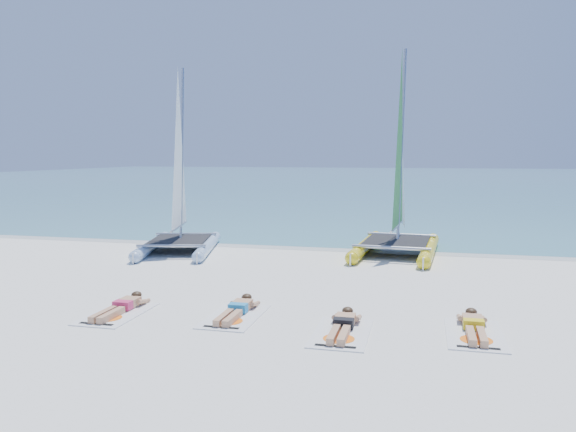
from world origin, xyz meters
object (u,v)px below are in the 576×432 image
Objects in this scene: towel_a at (117,314)px; towel_b at (234,317)px; catamaran_yellow at (400,185)px; sunbather_c at (343,324)px; sunbather_d at (474,325)px; sunbather_b at (237,309)px; towel_c at (342,333)px; towel_d at (475,334)px; sunbather_a at (122,306)px; catamaran_blue at (179,194)px.

towel_a and towel_b have the same top height.
sunbather_c is (-0.61, -8.87, -2.09)m from catamaran_yellow.
towel_a is 6.98m from sunbather_d.
sunbather_c is at bearing -13.35° from sunbather_b.
towel_c is at bearing -90.00° from sunbather_c.
catamaran_yellow is 3.78× the size of towel_b.
sunbather_c is 2.39m from sunbather_d.
sunbather_b reaches higher than towel_b.
towel_d is (1.73, -8.57, -2.20)m from catamaran_yellow.
sunbather_a and sunbather_c have the same top height.
towel_a is 1.00× the size of towel_b.
sunbather_a is 6.96m from towel_d.
sunbather_d is at bearing -50.98° from catamaran_blue.
towel_c is (6.53, -7.44, -1.90)m from catamaran_blue.
towel_b is 1.07× the size of sunbather_d.
towel_a is at bearing -90.00° from sunbather_a.
towel_b is 1.07× the size of sunbather_c.
towel_c is (2.23, -0.53, 0.00)m from towel_b.
sunbather_d is at bearing 16.29° from towel_c.
catamaran_blue reaches higher than towel_c.
sunbather_b is 4.57m from sunbather_d.
sunbather_c is (4.62, -0.17, 0.00)m from sunbather_a.
towel_b is (2.39, 0.17, -0.11)m from sunbather_a.
towel_d is at bearing 7.30° from sunbather_c.
towel_b is at bearing -90.00° from sunbather_b.
towel_b is at bearing -178.07° from sunbather_d.
sunbather_a reaches higher than towel_b.
towel_c and towel_d have the same top height.
catamaran_yellow is 3.78× the size of towel_d.
towel_c is at bearing -17.92° from sunbather_b.
sunbather_c is at bearing -61.67° from catamaran_blue.
towel_b and towel_d have the same top height.
sunbather_b is (2.39, 0.36, 0.00)m from sunbather_a.
sunbather_c reaches higher than towel_b.
sunbather_a is 1.00× the size of sunbather_d.
catamaran_blue is 7.75m from towel_a.
towel_b is 2.29m from towel_c.
sunbather_c is at bearing -89.88° from catamaran_yellow.
catamaran_blue is at bearing 141.94° from towel_d.
sunbather_d is at bearing 2.66° from sunbather_a.
towel_c is 1.07× the size of sunbather_c.
sunbather_c is (6.53, -7.24, -1.79)m from catamaran_blue.
sunbather_a is at bearing 177.91° from sunbather_c.
catamaran_yellow is 4.06× the size of sunbather_d.
catamaran_blue is at bearing 105.10° from sunbather_a.
catamaran_yellow reaches higher than towel_c.
sunbather_c reaches higher than towel_c.
towel_b is 4.57m from sunbather_d.
sunbather_a is 4.62m from sunbather_c.
sunbather_d is at bearing 1.93° from towel_b.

